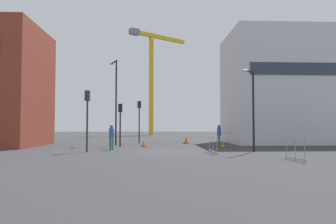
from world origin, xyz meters
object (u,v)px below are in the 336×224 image
Objects in this scene: streetlamp_short at (252,103)px; traffic_cone_striped at (223,145)px; traffic_light_island at (139,115)px; traffic_light_far at (120,118)px; construction_crane at (152,68)px; pedestrian_walking at (219,133)px; traffic_light_crosswalk at (87,111)px; pedestrian_waiting at (111,135)px; streetlamp_tall at (115,95)px; traffic_cone_by_barrier at (144,144)px; traffic_cone_orange at (186,140)px.

traffic_cone_striped is (-1.03, 4.38, -3.06)m from streetlamp_short.
traffic_light_island reaches higher than traffic_cone_striped.
traffic_cone_striped is (8.37, -1.21, -2.20)m from traffic_light_far.
construction_crane reaches higher than pedestrian_walking.
traffic_light_crosswalk reaches higher than traffic_cone_striped.
pedestrian_walking is (8.49, 0.89, -1.35)m from traffic_light_far.
pedestrian_waiting is (-0.23, -3.65, -1.38)m from traffic_light_far.
traffic_light_far is at bearing 149.26° from streetlamp_short.
construction_crane is at bearing 100.05° from pedestrian_walking.
pedestrian_waiting is (-8.72, -4.54, -0.03)m from pedestrian_walking.
pedestrian_walking is (9.17, -1.39, -3.42)m from streetlamp_tall.
traffic_light_crosswalk reaches higher than traffic_light_far.
construction_crane is at bearing 99.29° from traffic_cone_striped.
pedestrian_waiting is at bearing -152.47° from pedestrian_walking.
traffic_cone_by_barrier is (2.21, 3.52, -0.79)m from pedestrian_waiting.
streetlamp_short reaches higher than traffic_cone_orange.
traffic_cone_by_barrier is at bearing -42.19° from streetlamp_tall.
pedestrian_waiting reaches higher than traffic_cone_striped.
pedestrian_walking is at bearing 97.98° from streetlamp_short.
pedestrian_waiting is 10.41m from traffic_cone_orange.
traffic_cone_by_barrier is (0.64, -5.39, -2.57)m from traffic_light_island.
streetlamp_short is 11.06m from traffic_light_crosswalk.
streetlamp_short is at bearing -30.74° from traffic_light_far.
traffic_light_island is at bearing 96.74° from traffic_cone_by_barrier.
construction_crane is 40.81× the size of traffic_cone_striped.
construction_crane reaches higher than traffic_cone_by_barrier.
streetlamp_tall reaches higher than traffic_light_island.
construction_crane reaches higher than pedestrian_waiting.
traffic_light_crosswalk is 8.33× the size of traffic_cone_striped.
traffic_cone_by_barrier is at bearing -90.69° from construction_crane.
construction_crane reaches higher than streetlamp_tall.
streetlamp_short is 11.21m from traffic_cone_orange.
pedestrian_walking is at bearing -8.64° from streetlamp_tall.
traffic_light_far is at bearing -142.06° from traffic_cone_orange.
traffic_cone_striped is at bearing 21.74° from traffic_light_crosswalk.
traffic_cone_by_barrier is at bearing 143.64° from streetlamp_short.
pedestrian_walking is at bearing -79.95° from construction_crane.
streetlamp_tall reaches higher than pedestrian_walking.
pedestrian_waiting is at bearing -93.57° from traffic_light_far.
traffic_light_island is 5.31m from traffic_cone_orange.
streetlamp_tall is at bearing -160.34° from traffic_cone_orange.
construction_crane is 36.25× the size of traffic_cone_by_barrier.
pedestrian_waiting is 3.23× the size of traffic_cone_by_barrier.
traffic_cone_orange is (6.21, 8.32, -0.73)m from pedestrian_waiting.
traffic_cone_orange is at bearing -83.32° from construction_crane.
streetlamp_short is 2.97× the size of pedestrian_walking.
streetlamp_tall is at bearing 94.36° from pedestrian_waiting.
construction_crane reaches higher than traffic_cone_striped.
streetlamp_tall is at bearing -124.27° from traffic_light_island.
pedestrian_waiting reaches higher than traffic_cone_orange.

